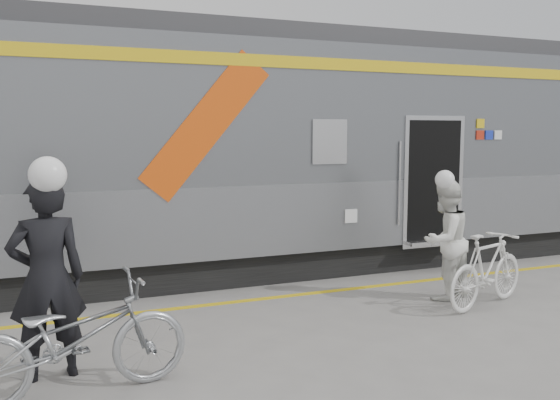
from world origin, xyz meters
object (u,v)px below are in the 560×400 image
man (47,278)px  bicycle_left (74,338)px  bicycle_right (487,269)px  woman (445,240)px

man → bicycle_left: (0.20, -0.55, -0.45)m
bicycle_left → bicycle_right: size_ratio=1.21×
man → bicycle_right: man is taller
woman → bicycle_right: size_ratio=0.99×
man → woman: 5.40m
bicycle_left → bicycle_right: 5.50m
man → bicycle_left: man is taller
woman → bicycle_right: woman is taller
bicycle_left → woman: (5.14, 1.38, 0.31)m
woman → bicycle_right: (0.30, -0.55, -0.34)m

